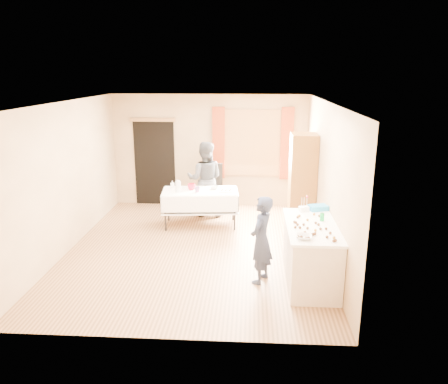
# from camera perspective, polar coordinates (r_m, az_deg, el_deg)

# --- Properties ---
(floor) EXTENTS (4.50, 5.50, 0.02)m
(floor) POSITION_cam_1_polar(r_m,az_deg,el_deg) (7.96, -3.72, -7.50)
(floor) COLOR #9E7047
(floor) RESTS_ON ground
(ceiling) EXTENTS (4.50, 5.50, 0.02)m
(ceiling) POSITION_cam_1_polar(r_m,az_deg,el_deg) (7.34, -4.08, 11.68)
(ceiling) COLOR white
(ceiling) RESTS_ON floor
(wall_back) EXTENTS (4.50, 0.02, 2.60)m
(wall_back) POSITION_cam_1_polar(r_m,az_deg,el_deg) (10.23, -1.91, 5.39)
(wall_back) COLOR tan
(wall_back) RESTS_ON floor
(wall_front) EXTENTS (4.50, 0.02, 2.60)m
(wall_front) POSITION_cam_1_polar(r_m,az_deg,el_deg) (4.94, -8.01, -5.96)
(wall_front) COLOR tan
(wall_front) RESTS_ON floor
(wall_left) EXTENTS (0.02, 5.50, 2.60)m
(wall_left) POSITION_cam_1_polar(r_m,az_deg,el_deg) (8.15, -19.87, 1.84)
(wall_left) COLOR tan
(wall_left) RESTS_ON floor
(wall_right) EXTENTS (0.02, 5.50, 2.60)m
(wall_right) POSITION_cam_1_polar(r_m,az_deg,el_deg) (7.59, 13.29, 1.40)
(wall_right) COLOR tan
(wall_right) RESTS_ON floor
(window_frame) EXTENTS (1.32, 0.06, 1.52)m
(window_frame) POSITION_cam_1_polar(r_m,az_deg,el_deg) (10.11, 3.75, 6.39)
(window_frame) COLOR olive
(window_frame) RESTS_ON wall_back
(window_pane) EXTENTS (1.20, 0.02, 1.40)m
(window_pane) POSITION_cam_1_polar(r_m,az_deg,el_deg) (10.09, 3.75, 6.38)
(window_pane) COLOR white
(window_pane) RESTS_ON wall_back
(curtain_left) EXTENTS (0.28, 0.06, 1.65)m
(curtain_left) POSITION_cam_1_polar(r_m,az_deg,el_deg) (10.09, -0.71, 6.41)
(curtain_left) COLOR maroon
(curtain_left) RESTS_ON wall_back
(curtain_right) EXTENTS (0.28, 0.06, 1.65)m
(curtain_right) POSITION_cam_1_polar(r_m,az_deg,el_deg) (10.09, 8.21, 6.25)
(curtain_right) COLOR maroon
(curtain_right) RESTS_ON wall_back
(doorway) EXTENTS (0.95, 0.04, 2.00)m
(doorway) POSITION_cam_1_polar(r_m,az_deg,el_deg) (10.46, -9.03, 3.76)
(doorway) COLOR black
(doorway) RESTS_ON floor
(door_lintel) EXTENTS (1.05, 0.06, 0.08)m
(door_lintel) POSITION_cam_1_polar(r_m,az_deg,el_deg) (10.27, -9.31, 9.30)
(door_lintel) COLOR olive
(door_lintel) RESTS_ON wall_back
(cabinet) EXTENTS (0.50, 0.60, 1.93)m
(cabinet) POSITION_cam_1_polar(r_m,az_deg,el_deg) (8.76, 10.18, 1.21)
(cabinet) COLOR brown
(cabinet) RESTS_ON floor
(counter) EXTENTS (0.76, 1.60, 0.91)m
(counter) POSITION_cam_1_polar(r_m,az_deg,el_deg) (6.74, 11.26, -7.88)
(counter) COLOR beige
(counter) RESTS_ON floor
(party_table) EXTENTS (1.61, 0.93, 0.75)m
(party_table) POSITION_cam_1_polar(r_m,az_deg,el_deg) (8.99, -3.11, -1.66)
(party_table) COLOR black
(party_table) RESTS_ON floor
(chair) EXTENTS (0.50, 0.50, 1.08)m
(chair) POSITION_cam_1_polar(r_m,az_deg,el_deg) (9.86, -1.42, -0.82)
(chair) COLOR black
(chair) RESTS_ON floor
(girl) EXTENTS (0.72, 0.67, 1.35)m
(girl) POSITION_cam_1_polar(r_m,az_deg,el_deg) (6.55, 4.88, -6.25)
(girl) COLOR #1E253F
(girl) RESTS_ON floor
(woman) EXTENTS (0.81, 0.63, 1.64)m
(woman) POSITION_cam_1_polar(r_m,az_deg,el_deg) (9.53, -2.51, 1.69)
(woman) COLOR black
(woman) RESTS_ON floor
(soda_can) EXTENTS (0.08, 0.08, 0.12)m
(soda_can) POSITION_cam_1_polar(r_m,az_deg,el_deg) (6.76, 12.69, -3.21)
(soda_can) COLOR #0E8633
(soda_can) RESTS_ON counter
(mixing_bowl) EXTENTS (0.26, 0.26, 0.05)m
(mixing_bowl) POSITION_cam_1_polar(r_m,az_deg,el_deg) (6.01, 10.41, -5.80)
(mixing_bowl) COLOR white
(mixing_bowl) RESTS_ON counter
(foam_block) EXTENTS (0.17, 0.14, 0.08)m
(foam_block) POSITION_cam_1_polar(r_m,az_deg,el_deg) (7.16, 10.39, -2.19)
(foam_block) COLOR white
(foam_block) RESTS_ON counter
(blue_basket) EXTENTS (0.35, 0.28, 0.08)m
(blue_basket) POSITION_cam_1_polar(r_m,az_deg,el_deg) (7.27, 12.21, -2.01)
(blue_basket) COLOR #2089CA
(blue_basket) RESTS_ON counter
(pitcher) EXTENTS (0.12, 0.12, 0.22)m
(pitcher) POSITION_cam_1_polar(r_m,az_deg,el_deg) (8.79, -6.01, 0.69)
(pitcher) COLOR silver
(pitcher) RESTS_ON party_table
(cup_red) EXTENTS (0.26, 0.26, 0.13)m
(cup_red) POSITION_cam_1_polar(r_m,az_deg,el_deg) (8.95, -4.26, 0.70)
(cup_red) COLOR red
(cup_red) RESTS_ON party_table
(cup_rainbow) EXTENTS (0.16, 0.16, 0.11)m
(cup_rainbow) POSITION_cam_1_polar(r_m,az_deg,el_deg) (8.76, -3.51, 0.31)
(cup_rainbow) COLOR red
(cup_rainbow) RESTS_ON party_table
(small_bowl) EXTENTS (0.29, 0.29, 0.06)m
(small_bowl) POSITION_cam_1_polar(r_m,az_deg,el_deg) (8.99, -1.29, 0.57)
(small_bowl) COLOR white
(small_bowl) RESTS_ON party_table
(pastry_tray) EXTENTS (0.29, 0.21, 0.02)m
(pastry_tray) POSITION_cam_1_polar(r_m,az_deg,el_deg) (8.80, 0.27, 0.11)
(pastry_tray) COLOR white
(pastry_tray) RESTS_ON party_table
(bottle) EXTENTS (0.12, 0.12, 0.16)m
(bottle) POSITION_cam_1_polar(r_m,az_deg,el_deg) (9.11, -6.75, 0.99)
(bottle) COLOR white
(bottle) RESTS_ON party_table
(cake_balls) EXTENTS (0.53, 1.15, 0.04)m
(cake_balls) POSITION_cam_1_polar(r_m,az_deg,el_deg) (6.36, 11.20, -4.69)
(cake_balls) COLOR #3F2314
(cake_balls) RESTS_ON counter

